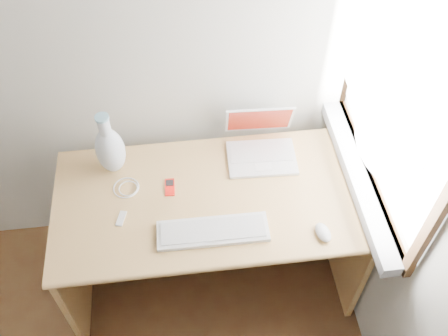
{
  "coord_description": "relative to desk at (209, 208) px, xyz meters",
  "views": [
    {
      "loc": [
        0.93,
        -0.0,
        2.51
      ],
      "look_at": [
        1.1,
        1.35,
        0.87
      ],
      "focal_mm": 40.0,
      "sensor_mm": 36.0,
      "label": 1
    }
  ],
  "objects": [
    {
      "name": "window",
      "position": [
        0.69,
        -0.09,
        0.76
      ],
      "size": [
        0.11,
        0.99,
        1.1
      ],
      "color": "white",
      "rests_on": "right_wall"
    },
    {
      "name": "cable_coil",
      "position": [
        -0.37,
        0.01,
        0.21
      ],
      "size": [
        0.15,
        0.15,
        0.01
      ],
      "primitive_type": "torus",
      "rotation": [
        0.0,
        0.0,
        0.29
      ],
      "color": "white",
      "rests_on": "desk"
    },
    {
      "name": "desk",
      "position": [
        0.0,
        0.0,
        0.0
      ],
      "size": [
        1.38,
        0.69,
        0.73
      ],
      "color": "tan",
      "rests_on": "floor"
    },
    {
      "name": "vase",
      "position": [
        -0.42,
        0.13,
        0.35
      ],
      "size": [
        0.13,
        0.13,
        0.33
      ],
      "color": "silver",
      "rests_on": "desk"
    },
    {
      "name": "laptop",
      "position": [
        0.26,
        0.15,
        0.26
      ],
      "size": [
        0.33,
        0.28,
        0.22
      ],
      "rotation": [
        0.0,
        0.0,
        -0.05
      ],
      "color": "white",
      "rests_on": "desk"
    },
    {
      "name": "mouse",
      "position": [
        0.45,
        -0.34,
        0.23
      ],
      "size": [
        0.08,
        0.11,
        0.03
      ],
      "primitive_type": "ellipsoid",
      "rotation": [
        0.0,
        0.0,
        0.19
      ],
      "color": "white",
      "rests_on": "desk"
    },
    {
      "name": "remote",
      "position": [
        -0.39,
        -0.16,
        0.21
      ],
      "size": [
        0.05,
        0.08,
        0.01
      ],
      "primitive_type": "cube",
      "rotation": [
        0.0,
        0.0,
        -0.28
      ],
      "color": "white",
      "rests_on": "desk"
    },
    {
      "name": "external_keyboard",
      "position": [
        -0.01,
        -0.27,
        0.22
      ],
      "size": [
        0.47,
        0.15,
        0.02
      ],
      "rotation": [
        0.0,
        0.0,
        -0.01
      ],
      "color": "white",
      "rests_on": "desk"
    },
    {
      "name": "ipod",
      "position": [
        -0.17,
        -0.01,
        0.21
      ],
      "size": [
        0.05,
        0.1,
        0.01
      ],
      "rotation": [
        0.0,
        0.0,
        -0.03
      ],
      "color": "red",
      "rests_on": "desk"
    }
  ]
}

